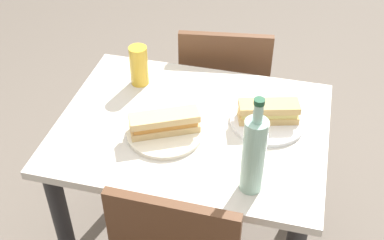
# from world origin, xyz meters

# --- Properties ---
(dining_table) EXTENTS (0.91, 0.70, 0.76)m
(dining_table) POSITION_xyz_m (0.00, 0.00, 0.61)
(dining_table) COLOR beige
(dining_table) RESTS_ON ground
(chair_far) EXTENTS (0.45, 0.45, 0.87)m
(chair_far) POSITION_xyz_m (0.01, 0.55, 0.50)
(chair_far) COLOR brown
(chair_far) RESTS_ON ground
(plate_near) EXTENTS (0.26, 0.26, 0.01)m
(plate_near) POSITION_xyz_m (-0.08, -0.07, 0.77)
(plate_near) COLOR silver
(plate_near) RESTS_ON dining_table
(baguette_sandwich_near) EXTENTS (0.24, 0.16, 0.07)m
(baguette_sandwich_near) POSITION_xyz_m (-0.08, -0.07, 0.81)
(baguette_sandwich_near) COLOR #DBB77A
(baguette_sandwich_near) RESTS_ON plate_near
(knife_near) EXTENTS (0.17, 0.08, 0.01)m
(knife_near) POSITION_xyz_m (-0.11, -0.02, 0.78)
(knife_near) COLOR silver
(knife_near) RESTS_ON plate_near
(plate_far) EXTENTS (0.26, 0.26, 0.01)m
(plate_far) POSITION_xyz_m (0.25, 0.07, 0.77)
(plate_far) COLOR white
(plate_far) RESTS_ON dining_table
(baguette_sandwich_far) EXTENTS (0.21, 0.12, 0.07)m
(baguette_sandwich_far) POSITION_xyz_m (0.25, 0.07, 0.81)
(baguette_sandwich_far) COLOR tan
(baguette_sandwich_far) RESTS_ON plate_far
(knife_far) EXTENTS (0.18, 0.04, 0.01)m
(knife_far) POSITION_xyz_m (0.22, 0.13, 0.78)
(knife_far) COLOR silver
(knife_far) RESTS_ON plate_far
(water_bottle) EXTENTS (0.07, 0.07, 0.33)m
(water_bottle) POSITION_xyz_m (0.24, -0.24, 0.90)
(water_bottle) COLOR #99C6B7
(water_bottle) RESTS_ON dining_table
(beer_glass) EXTENTS (0.07, 0.07, 0.15)m
(beer_glass) POSITION_xyz_m (-0.25, 0.19, 0.84)
(beer_glass) COLOR gold
(beer_glass) RESTS_ON dining_table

